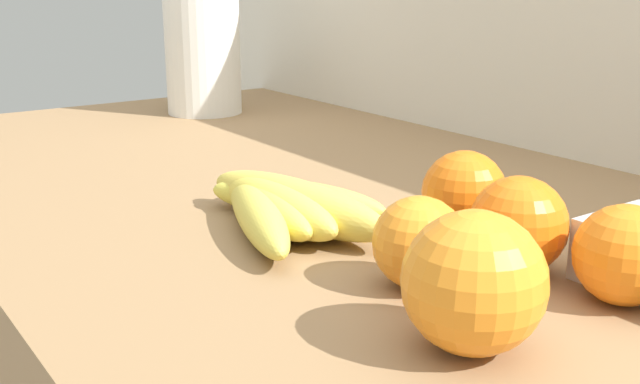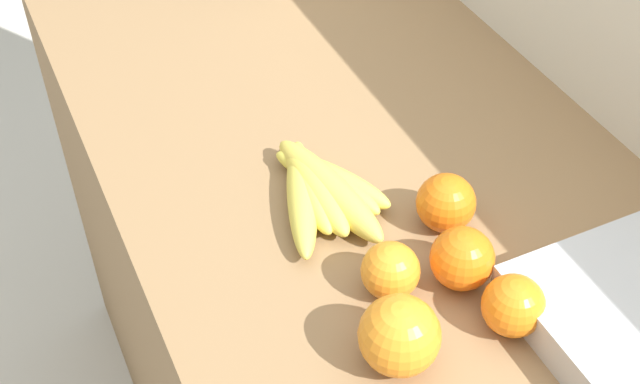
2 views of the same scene
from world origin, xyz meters
The scene contains 7 objects.
banana_bunch centered at (-0.20, -0.09, 0.89)m, with size 0.22×0.16×0.04m.
orange_center centered at (-0.03, -0.08, 0.90)m, with size 0.07×0.07×0.07m, color orange.
orange_far_right centered at (0.07, 0.01, 0.91)m, with size 0.07×0.07×0.07m, color orange.
orange_right centered at (-0.09, 0.03, 0.91)m, with size 0.07×0.07×0.07m, color orange.
orange_front centered at (0.05, -0.11, 0.91)m, with size 0.08×0.08×0.08m, color orange.
orange_back_left centered at (-0.01, 0.00, 0.91)m, with size 0.07×0.07×0.07m, color orange.
paper_towel_roll centered at (-0.73, 0.12, 1.00)m, with size 0.11×0.11×0.28m.
Camera 1 is at (0.33, -0.42, 1.08)m, focal length 42.64 mm.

